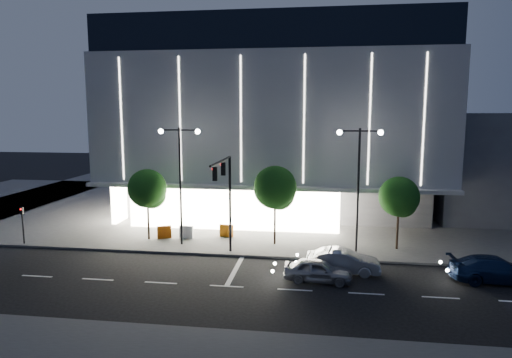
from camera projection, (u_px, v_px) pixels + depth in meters
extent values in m
plane|color=black|center=(200.00, 276.00, 28.41)|extent=(160.00, 160.00, 0.00)
cube|color=#474747|center=(298.00, 202.00, 51.24)|extent=(70.00, 40.00, 0.15)
cube|color=#4C4C51|center=(281.00, 185.00, 51.23)|extent=(28.00, 21.00, 4.00)
cube|color=gray|center=(280.00, 118.00, 48.18)|extent=(30.00, 25.00, 11.00)
cube|color=black|center=(280.00, 50.00, 47.16)|extent=(29.40, 24.50, 3.00)
cube|color=white|center=(232.00, 209.00, 38.61)|extent=(18.00, 0.40, 3.60)
cube|color=white|center=(135.00, 194.00, 45.27)|extent=(0.40, 10.00, 3.60)
cube|color=gray|center=(266.00, 187.00, 36.91)|extent=(30.00, 2.00, 0.30)
cube|color=white|center=(266.00, 120.00, 35.91)|extent=(24.00, 0.06, 10.00)
cube|color=#4C4C51|center=(500.00, 161.00, 47.66)|extent=(16.00, 20.00, 10.00)
cylinder|color=black|center=(230.00, 206.00, 32.47)|extent=(0.18, 0.18, 7.00)
cylinder|color=black|center=(221.00, 161.00, 29.12)|extent=(0.14, 5.80, 0.14)
cube|color=black|center=(223.00, 169.00, 29.89)|extent=(0.28, 0.18, 0.85)
cube|color=black|center=(215.00, 174.00, 27.54)|extent=(0.28, 0.18, 0.85)
sphere|color=#FF0C0C|center=(221.00, 164.00, 29.87)|extent=(0.14, 0.14, 0.14)
cylinder|color=black|center=(181.00, 188.00, 34.05)|extent=(0.16, 0.16, 9.00)
cylinder|color=black|center=(170.00, 130.00, 33.52)|extent=(1.40, 0.10, 0.10)
cylinder|color=black|center=(188.00, 130.00, 33.32)|extent=(1.40, 0.10, 0.10)
sphere|color=white|center=(161.00, 131.00, 33.63)|extent=(0.36, 0.36, 0.36)
sphere|color=white|center=(198.00, 131.00, 33.24)|extent=(0.36, 0.36, 0.36)
cylinder|color=black|center=(358.00, 192.00, 32.27)|extent=(0.16, 0.16, 9.00)
cylinder|color=black|center=(350.00, 131.00, 31.74)|extent=(1.40, 0.10, 0.10)
cylinder|color=black|center=(370.00, 131.00, 31.55)|extent=(1.40, 0.10, 0.10)
sphere|color=white|center=(339.00, 132.00, 31.85)|extent=(0.36, 0.36, 0.36)
sphere|color=white|center=(381.00, 133.00, 31.47)|extent=(0.36, 0.36, 0.36)
cylinder|color=black|center=(23.00, 226.00, 34.65)|extent=(0.12, 0.12, 3.00)
cube|color=black|center=(22.00, 211.00, 34.48)|extent=(0.22, 0.16, 0.55)
sphere|color=#FF0C0C|center=(21.00, 209.00, 34.35)|extent=(0.10, 0.10, 0.10)
cylinder|color=black|center=(148.00, 218.00, 35.82)|extent=(0.16, 0.16, 3.78)
sphere|color=#15360E|center=(147.00, 188.00, 35.48)|extent=(3.02, 3.02, 3.02)
sphere|color=#15360E|center=(152.00, 195.00, 35.71)|extent=(2.16, 2.16, 2.16)
sphere|color=#15360E|center=(144.00, 193.00, 35.41)|extent=(1.94, 1.94, 1.94)
cylinder|color=black|center=(275.00, 220.00, 34.43)|extent=(0.16, 0.16, 4.06)
sphere|color=#15360E|center=(275.00, 187.00, 34.07)|extent=(3.25, 3.25, 3.25)
sphere|color=#15360E|center=(279.00, 195.00, 34.31)|extent=(2.32, 2.32, 2.32)
sphere|color=#15360E|center=(271.00, 192.00, 34.01)|extent=(2.09, 2.09, 2.09)
cylinder|color=black|center=(398.00, 227.00, 33.23)|extent=(0.16, 0.16, 3.64)
sphere|color=#15360E|center=(399.00, 197.00, 32.91)|extent=(2.91, 2.91, 2.91)
sphere|color=#15360E|center=(402.00, 203.00, 33.14)|extent=(2.08, 2.08, 2.08)
sphere|color=#15360E|center=(396.00, 201.00, 32.84)|extent=(1.87, 1.87, 1.87)
imported|color=#95979C|center=(318.00, 270.00, 27.34)|extent=(4.19, 1.92, 1.39)
imported|color=#BABDC2|center=(343.00, 261.00, 28.77)|extent=(4.67, 1.78, 1.52)
imported|color=#13254A|center=(495.00, 269.00, 27.27)|extent=(5.43, 2.45, 1.54)
cube|color=#CD550B|center=(164.00, 232.00, 36.21)|extent=(1.10, 0.69, 1.00)
cube|color=#D1650B|center=(226.00, 231.00, 36.64)|extent=(1.12, 0.33, 1.00)
cube|color=silver|center=(186.00, 232.00, 36.23)|extent=(1.11, 0.33, 1.00)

